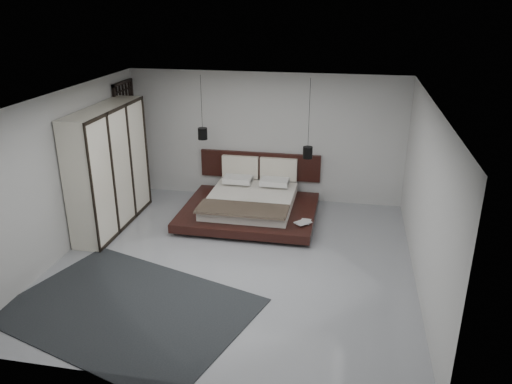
% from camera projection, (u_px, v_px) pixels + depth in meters
% --- Properties ---
extents(floor, '(6.00, 6.00, 0.00)m').
position_uv_depth(floor, '(235.00, 261.00, 8.61)').
color(floor, gray).
rests_on(floor, ground).
extents(ceiling, '(6.00, 6.00, 0.00)m').
position_uv_depth(ceiling, '(232.00, 99.00, 7.59)').
color(ceiling, white).
rests_on(ceiling, wall_back).
extents(wall_back, '(6.00, 0.00, 6.00)m').
position_uv_depth(wall_back, '(265.00, 137.00, 10.84)').
color(wall_back, '#B4B4B1').
rests_on(wall_back, floor).
extents(wall_front, '(6.00, 0.00, 6.00)m').
position_uv_depth(wall_front, '(169.00, 281.00, 5.36)').
color(wall_front, '#B4B4B1').
rests_on(wall_front, floor).
extents(wall_left, '(0.00, 6.00, 6.00)m').
position_uv_depth(wall_left, '(65.00, 173.00, 8.63)').
color(wall_left, '#B4B4B1').
rests_on(wall_left, floor).
extents(wall_right, '(0.00, 6.00, 6.00)m').
position_uv_depth(wall_right, '(425.00, 198.00, 7.57)').
color(wall_right, '#B4B4B1').
rests_on(wall_right, floor).
extents(lattice_screen, '(0.05, 0.90, 2.60)m').
position_uv_depth(lattice_screen, '(128.00, 141.00, 10.90)').
color(lattice_screen, black).
rests_on(lattice_screen, floor).
extents(bed, '(2.67, 2.35, 1.06)m').
position_uv_depth(bed, '(251.00, 203.00, 10.27)').
color(bed, black).
rests_on(bed, floor).
extents(book_lower, '(0.21, 0.27, 0.02)m').
position_uv_depth(book_lower, '(300.00, 221.00, 9.50)').
color(book_lower, '#99724C').
rests_on(book_lower, bed).
extents(book_upper, '(0.36, 0.36, 0.02)m').
position_uv_depth(book_upper, '(299.00, 221.00, 9.47)').
color(book_upper, '#99724C').
rests_on(book_upper, book_lower).
extents(pendant_left, '(0.20, 0.20, 1.32)m').
position_uv_depth(pendant_left, '(203.00, 134.00, 10.36)').
color(pendant_left, black).
rests_on(pendant_left, ceiling).
extents(pendant_right, '(0.20, 0.20, 1.61)m').
position_uv_depth(pendant_right, '(308.00, 152.00, 10.08)').
color(pendant_right, black).
rests_on(pendant_right, ceiling).
extents(wardrobe, '(0.57, 2.41, 2.36)m').
position_uv_depth(wardrobe, '(109.00, 168.00, 9.58)').
color(wardrobe, silver).
rests_on(wardrobe, floor).
extents(rug, '(4.03, 3.40, 0.01)m').
position_uv_depth(rug, '(128.00, 309.00, 7.27)').
color(rug, black).
rests_on(rug, floor).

